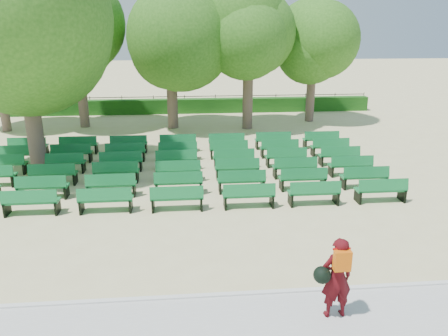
{
  "coord_description": "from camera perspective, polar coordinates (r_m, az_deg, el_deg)",
  "views": [
    {
      "loc": [
        0.96,
        -13.94,
        5.34
      ],
      "look_at": [
        2.15,
        -1.0,
        1.1
      ],
      "focal_mm": 35.0,
      "sensor_mm": 36.0,
      "label": 1
    }
  ],
  "objects": [
    {
      "name": "fence",
      "position": [
        28.86,
        -7.12,
        7.27
      ],
      "size": [
        26.0,
        0.1,
        1.02
      ],
      "primitive_type": null,
      "color": "black",
      "rests_on": "ground"
    },
    {
      "name": "tree_line",
      "position": [
        24.55,
        -7.4,
        5.35
      ],
      "size": [
        21.8,
        6.8,
        7.04
      ],
      "primitive_type": null,
      "color": "#356D1D",
      "rests_on": "ground"
    },
    {
      "name": "hedge",
      "position": [
        28.38,
        -7.18,
        8.01
      ],
      "size": [
        26.0,
        0.7,
        0.9
      ],
      "primitive_type": "cube",
      "color": "#1B5215",
      "rests_on": "ground"
    },
    {
      "name": "bench_array",
      "position": [
        16.54,
        -6.05,
        -0.57
      ],
      "size": [
        1.63,
        0.63,
        1.01
      ],
      "rotation": [
        0.0,
        0.0,
        0.08
      ],
      "color": "#137236",
      "rests_on": "ground"
    },
    {
      "name": "curb",
      "position": [
        9.39,
        -10.64,
        -16.6
      ],
      "size": [
        30.0,
        0.12,
        0.1
      ],
      "primitive_type": "cube",
      "color": "silver",
      "rests_on": "ground"
    },
    {
      "name": "person",
      "position": [
        8.6,
        14.4,
        -13.6
      ],
      "size": [
        0.78,
        0.48,
        1.63
      ],
      "rotation": [
        0.0,
        0.0,
        3.22
      ],
      "color": "#460A0F",
      "rests_on": "ground"
    },
    {
      "name": "tree_among",
      "position": [
        17.18,
        -24.97,
        15.78
      ],
      "size": [
        5.81,
        5.81,
        7.77
      ],
      "color": "brown",
      "rests_on": "ground"
    },
    {
      "name": "ground",
      "position": [
        14.96,
        -8.59,
        -3.06
      ],
      "size": [
        120.0,
        120.0,
        0.0
      ],
      "primitive_type": "plane",
      "color": "#CEC289"
    }
  ]
}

